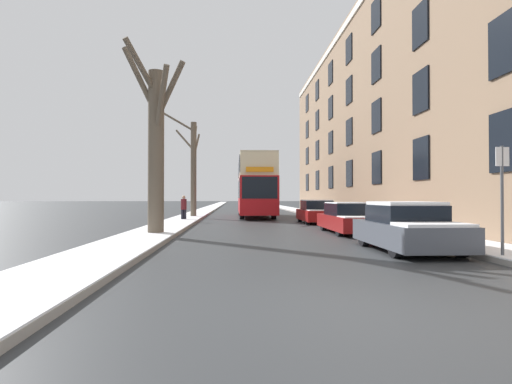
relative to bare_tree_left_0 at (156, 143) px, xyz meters
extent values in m
plane|color=#303335|center=(4.85, -10.34, -3.58)|extent=(320.00, 320.00, 0.00)
cube|color=gray|center=(-0.20, 42.66, -3.52)|extent=(2.03, 130.00, 0.13)
cube|color=white|center=(-0.20, 42.66, -3.44)|extent=(2.01, 130.00, 0.03)
cube|color=gray|center=(9.91, 42.66, -3.52)|extent=(2.03, 130.00, 0.13)
cube|color=white|center=(9.91, 42.66, -3.44)|extent=(2.01, 130.00, 0.03)
cube|color=#8C7056|center=(15.42, 11.54, 3.54)|extent=(9.00, 41.79, 14.25)
cube|color=black|center=(10.89, -4.23, -0.45)|extent=(0.08, 1.40, 1.80)
cube|color=black|center=(10.89, 1.03, -0.45)|extent=(0.08, 1.40, 1.80)
cube|color=black|center=(10.89, 6.28, -0.45)|extent=(0.08, 1.40, 1.80)
cube|color=black|center=(10.89, 11.54, -0.45)|extent=(0.08, 1.40, 1.80)
cube|color=black|center=(10.89, 16.79, -0.45)|extent=(0.08, 1.40, 1.80)
cube|color=black|center=(10.89, 22.04, -0.45)|extent=(0.08, 1.40, 1.80)
cube|color=black|center=(10.89, 27.30, -0.45)|extent=(0.08, 1.40, 1.80)
cube|color=black|center=(10.89, -4.23, 2.40)|extent=(0.08, 1.40, 1.80)
cube|color=black|center=(10.89, 1.03, 2.40)|extent=(0.08, 1.40, 1.80)
cube|color=black|center=(10.89, 6.28, 2.40)|extent=(0.08, 1.40, 1.80)
cube|color=black|center=(10.89, 11.54, 2.40)|extent=(0.08, 1.40, 1.80)
cube|color=black|center=(10.89, 16.79, 2.40)|extent=(0.08, 1.40, 1.80)
cube|color=black|center=(10.89, 22.04, 2.40)|extent=(0.08, 1.40, 1.80)
cube|color=black|center=(10.89, 27.30, 2.40)|extent=(0.08, 1.40, 1.80)
cube|color=black|center=(10.89, 1.03, 5.25)|extent=(0.08, 1.40, 1.80)
cube|color=black|center=(10.89, 6.28, 5.25)|extent=(0.08, 1.40, 1.80)
cube|color=black|center=(10.89, 11.54, 5.25)|extent=(0.08, 1.40, 1.80)
cube|color=black|center=(10.89, 16.79, 5.25)|extent=(0.08, 1.40, 1.80)
cube|color=black|center=(10.89, 22.04, 5.25)|extent=(0.08, 1.40, 1.80)
cube|color=black|center=(10.89, 27.30, 5.25)|extent=(0.08, 1.40, 1.80)
cube|color=black|center=(10.89, 6.28, 8.11)|extent=(0.08, 1.40, 1.80)
cube|color=black|center=(10.89, 11.54, 8.11)|extent=(0.08, 1.40, 1.80)
cube|color=black|center=(10.89, 16.79, 8.11)|extent=(0.08, 1.40, 1.80)
cube|color=black|center=(10.89, 22.04, 8.11)|extent=(0.08, 1.40, 1.80)
cube|color=black|center=(10.89, 27.30, 8.11)|extent=(0.08, 1.40, 1.80)
cube|color=beige|center=(10.88, 11.54, 10.15)|extent=(0.12, 40.96, 0.44)
cylinder|color=brown|center=(0.01, 0.07, -0.41)|extent=(0.61, 0.61, 6.35)
cylinder|color=brown|center=(-0.42, -0.55, 2.70)|extent=(1.12, 1.49, 1.84)
cylinder|color=brown|center=(0.57, -0.38, 1.87)|extent=(1.39, 1.18, 2.10)
cylinder|color=brown|center=(0.30, -0.52, 1.45)|extent=(0.87, 1.44, 2.49)
cylinder|color=brown|center=(-0.58, 0.02, 2.38)|extent=(1.39, 0.33, 2.57)
cylinder|color=brown|center=(0.06, 13.61, -0.11)|extent=(0.42, 0.42, 6.94)
cylinder|color=brown|center=(0.09, 14.28, 2.41)|extent=(0.21, 1.47, 1.83)
cylinder|color=brown|center=(-0.66, 14.35, 2.17)|extent=(1.61, 1.65, 1.77)
cylinder|color=brown|center=(0.20, 14.28, 1.72)|extent=(0.44, 1.48, 2.00)
cylinder|color=brown|center=(-1.32, 13.82, 3.57)|extent=(2.87, 0.57, 1.77)
cube|color=red|center=(4.62, 14.84, -1.96)|extent=(2.51, 10.18, 2.56)
cube|color=beige|center=(4.62, 14.84, 0.06)|extent=(2.46, 9.97, 1.48)
cube|color=beige|center=(4.62, 14.84, 0.86)|extent=(2.46, 9.97, 0.12)
cube|color=black|center=(4.62, 14.84, -1.47)|extent=(2.54, 8.95, 1.33)
cube|color=black|center=(4.62, 14.84, 0.13)|extent=(2.54, 8.95, 1.13)
cube|color=black|center=(4.62, 9.77, -1.47)|extent=(2.26, 0.06, 1.40)
cube|color=orange|center=(4.62, 9.76, -0.31)|extent=(1.76, 0.05, 0.32)
cylinder|color=black|center=(3.53, 11.78, -3.04)|extent=(0.30, 1.09, 1.09)
cylinder|color=black|center=(5.70, 11.78, -3.04)|extent=(0.30, 1.09, 1.09)
cylinder|color=black|center=(3.53, 17.69, -3.04)|extent=(0.30, 1.09, 1.09)
cylinder|color=black|center=(5.70, 17.69, -3.04)|extent=(0.30, 1.09, 1.09)
cube|color=#474C56|center=(7.81, -4.57, -3.10)|extent=(1.88, 3.98, 0.62)
cube|color=black|center=(7.81, -4.41, -2.55)|extent=(1.61, 1.99, 0.48)
cube|color=white|center=(7.81, -4.41, -2.26)|extent=(1.58, 1.89, 0.10)
cube|color=white|center=(7.81, -5.98, -2.75)|extent=(1.69, 1.04, 0.08)
cylinder|color=black|center=(6.98, -5.76, -3.28)|extent=(0.20, 0.60, 0.60)
cylinder|color=black|center=(8.64, -5.76, -3.28)|extent=(0.20, 0.60, 0.60)
cylinder|color=black|center=(6.98, -3.37, -3.28)|extent=(0.20, 0.60, 0.60)
cylinder|color=black|center=(8.64, -3.37, -3.28)|extent=(0.20, 0.60, 0.60)
cube|color=maroon|center=(7.81, 1.08, -3.13)|extent=(1.75, 4.57, 0.57)
cube|color=black|center=(7.81, 1.26, -2.59)|extent=(1.51, 2.29, 0.50)
cube|color=white|center=(7.81, 1.26, -2.32)|extent=(1.47, 2.17, 0.05)
cube|color=white|center=(7.81, -0.55, -2.83)|extent=(1.58, 1.19, 0.04)
cylinder|color=black|center=(7.04, -0.29, -3.26)|extent=(0.20, 0.65, 0.65)
cylinder|color=black|center=(8.57, -0.29, -3.26)|extent=(0.20, 0.65, 0.65)
cylinder|color=black|center=(7.04, 2.45, -3.26)|extent=(0.20, 0.65, 0.65)
cylinder|color=black|center=(8.57, 2.45, -3.26)|extent=(0.20, 0.65, 0.65)
cube|color=maroon|center=(7.81, 7.55, -3.11)|extent=(1.81, 4.09, 0.60)
cube|color=black|center=(7.81, 7.71, -2.54)|extent=(1.55, 2.05, 0.53)
cube|color=white|center=(7.81, 7.71, -2.25)|extent=(1.52, 1.94, 0.06)
cube|color=white|center=(7.81, 6.10, -2.79)|extent=(1.63, 1.07, 0.04)
cylinder|color=black|center=(7.01, 6.32, -3.26)|extent=(0.20, 0.65, 0.65)
cylinder|color=black|center=(8.60, 6.32, -3.26)|extent=(0.20, 0.65, 0.65)
cylinder|color=black|center=(7.01, 8.78, -3.26)|extent=(0.20, 0.65, 0.65)
cylinder|color=black|center=(8.60, 8.78, -3.26)|extent=(0.20, 0.65, 0.65)
cylinder|color=black|center=(-0.18, 9.34, -3.21)|extent=(0.17, 0.17, 0.75)
cylinder|color=black|center=(-0.02, 9.39, -3.21)|extent=(0.17, 0.17, 0.75)
cylinder|color=#59191E|center=(-0.10, 9.36, -2.51)|extent=(0.35, 0.35, 0.65)
sphere|color=tan|center=(-0.10, 9.36, -2.07)|extent=(0.21, 0.21, 0.21)
cylinder|color=#4C4F54|center=(9.20, -6.50, -2.24)|extent=(0.07, 0.07, 2.69)
cube|color=silver|center=(9.20, -6.52, -1.15)|extent=(0.32, 0.02, 0.44)
camera|label=1|loc=(3.01, -15.39, -2.09)|focal=28.00mm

